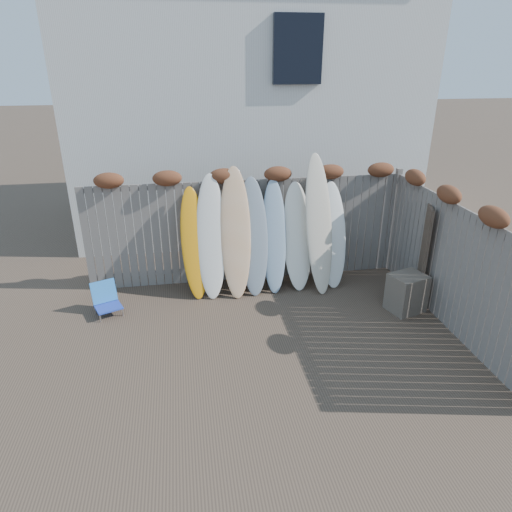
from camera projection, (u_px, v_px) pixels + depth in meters
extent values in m
plane|color=#493A2D|center=(269.00, 347.00, 6.98)|extent=(80.00, 80.00, 0.00)
cube|color=slate|center=(246.00, 231.00, 8.74)|extent=(6.00, 0.10, 2.00)
cube|color=slate|center=(393.00, 220.00, 9.17)|extent=(0.10, 0.10, 2.10)
ellipsoid|color=brown|center=(109.00, 181.00, 7.90)|extent=(0.52, 0.28, 0.28)
ellipsoid|color=brown|center=(167.00, 178.00, 8.05)|extent=(0.52, 0.28, 0.28)
ellipsoid|color=brown|center=(224.00, 176.00, 8.20)|extent=(0.52, 0.28, 0.28)
ellipsoid|color=brown|center=(278.00, 174.00, 8.35)|extent=(0.52, 0.28, 0.28)
ellipsoid|color=brown|center=(330.00, 172.00, 8.50)|extent=(0.52, 0.28, 0.28)
ellipsoid|color=brown|center=(381.00, 170.00, 8.65)|extent=(0.52, 0.28, 0.28)
cube|color=slate|center=(453.00, 269.00, 7.21)|extent=(0.10, 4.40, 2.00)
ellipsoid|color=brown|center=(494.00, 217.00, 6.13)|extent=(0.28, 0.56, 0.28)
ellipsoid|color=brown|center=(449.00, 194.00, 7.12)|extent=(0.28, 0.56, 0.28)
ellipsoid|color=brown|center=(415.00, 177.00, 8.11)|extent=(0.28, 0.56, 0.28)
cube|color=silver|center=(241.00, 102.00, 11.71)|extent=(8.00, 5.00, 6.00)
cube|color=black|center=(298.00, 49.00, 9.05)|extent=(1.00, 0.12, 1.30)
cube|color=#2340B3|center=(108.00, 307.00, 7.78)|extent=(0.52, 0.49, 0.03)
cube|color=blue|center=(104.00, 292.00, 7.85)|extent=(0.43, 0.27, 0.38)
cylinder|color=#BBBCC3|center=(100.00, 318.00, 7.60)|extent=(0.03, 0.03, 0.16)
cylinder|color=silver|center=(95.00, 310.00, 7.84)|extent=(0.03, 0.03, 0.16)
cylinder|color=silver|center=(123.00, 312.00, 7.78)|extent=(0.03, 0.03, 0.16)
cylinder|color=silver|center=(117.00, 304.00, 8.02)|extent=(0.03, 0.03, 0.16)
cube|color=#715F55|center=(407.00, 293.00, 7.86)|extent=(0.69, 0.63, 0.67)
cube|color=#362B20|center=(421.00, 248.00, 8.25)|extent=(0.48, 1.12, 1.78)
ellipsoid|color=orange|center=(194.00, 243.00, 8.21)|extent=(0.51, 0.73, 1.97)
ellipsoid|color=white|center=(211.00, 237.00, 8.21)|extent=(0.61, 0.82, 2.18)
ellipsoid|color=#EEC08C|center=(236.00, 233.00, 8.22)|extent=(0.60, 0.84, 2.30)
ellipsoid|color=gray|center=(253.00, 237.00, 8.32)|extent=(0.56, 0.76, 2.10)
ellipsoid|color=#88A3BB|center=(274.00, 237.00, 8.41)|extent=(0.51, 0.76, 2.05)
ellipsoid|color=white|center=(297.00, 237.00, 8.52)|extent=(0.55, 0.70, 1.97)
ellipsoid|color=beige|center=(319.00, 225.00, 8.36)|extent=(0.55, 0.90, 2.49)
ellipsoid|color=white|center=(332.00, 235.00, 8.61)|extent=(0.52, 0.69, 1.95)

